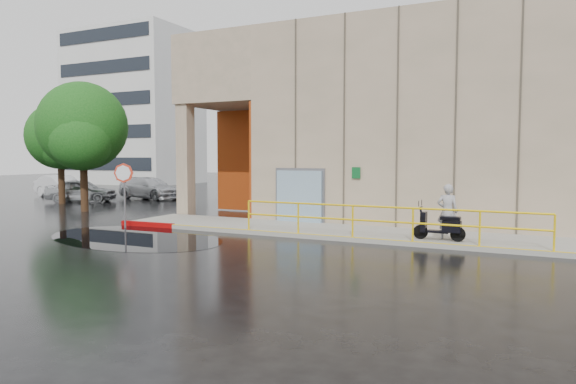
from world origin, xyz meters
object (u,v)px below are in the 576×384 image
object	(u,v)px
car_a	(81,190)
car_c	(150,188)
scooter	(440,218)
stop_sign	(124,181)
tree_near	(82,129)
red_curb	(147,224)
person	(447,212)
car_b	(61,186)
tree_far	(61,139)

from	to	relation	value
car_a	car_c	size ratio (longest dim) A/B	0.85
car_a	scooter	bearing A→B (deg)	-130.12
stop_sign	tree_near	world-z (taller)	tree_near
car_c	tree_near	world-z (taller)	tree_near
car_a	red_curb	bearing A→B (deg)	-146.23
stop_sign	car_a	world-z (taller)	stop_sign
stop_sign	tree_near	bearing A→B (deg)	147.61
person	car_b	size ratio (longest dim) A/B	0.39
car_b	tree_far	bearing A→B (deg)	-118.04
car_b	car_c	world-z (taller)	car_b
person	red_curb	distance (m)	11.10
car_b	car_c	size ratio (longest dim) A/B	0.93
tree_near	stop_sign	bearing A→B (deg)	-30.72
person	stop_sign	world-z (taller)	stop_sign
tree_near	tree_far	distance (m)	4.99
red_curb	tree_far	bearing A→B (deg)	153.62
red_curb	tree_far	xyz separation A→B (m)	(-10.71, 5.31, 3.61)
red_curb	car_a	xyz separation A→B (m)	(-10.85, 6.77, 0.59)
red_curb	car_a	size ratio (longest dim) A/B	0.60
tree_near	car_c	bearing A→B (deg)	106.71
stop_sign	tree_near	size ratio (longest dim) A/B	0.39
car_c	tree_far	size ratio (longest dim) A/B	0.82
scooter	red_curb	bearing A→B (deg)	-174.72
stop_sign	car_c	distance (m)	13.57
red_curb	tree_near	distance (m)	8.01
tree_near	red_curb	bearing A→B (deg)	-24.03
red_curb	car_c	distance (m)	13.40
car_c	tree_far	xyz separation A→B (m)	(-2.11, -4.94, 3.02)
red_curb	car_b	size ratio (longest dim) A/B	0.55
car_a	car_b	world-z (taller)	car_b
stop_sign	red_curb	xyz separation A→B (m)	(0.56, 0.61, -1.71)
person	stop_sign	bearing A→B (deg)	3.95
car_c	person	bearing A→B (deg)	-105.67
red_curb	scooter	bearing A→B (deg)	3.20
red_curb	car_c	bearing A→B (deg)	130.01
stop_sign	red_curb	bearing A→B (deg)	45.83
car_b	person	bearing A→B (deg)	-95.24
scooter	tree_near	size ratio (longest dim) A/B	0.25
person	stop_sign	distance (m)	11.71
scooter	tree_near	bearing A→B (deg)	174.68
car_a	tree_near	distance (m)	6.81
car_c	tree_far	bearing A→B (deg)	166.56
car_a	tree_near	size ratio (longest dim) A/B	0.63
car_b	car_a	bearing A→B (deg)	-105.30
tree_far	car_b	bearing A→B (deg)	140.29
scooter	stop_sign	bearing A→B (deg)	-171.81
scooter	red_curb	world-z (taller)	scooter
tree_near	car_b	bearing A→B (deg)	145.01
red_curb	car_a	world-z (taller)	car_a
scooter	car_b	world-z (taller)	car_b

